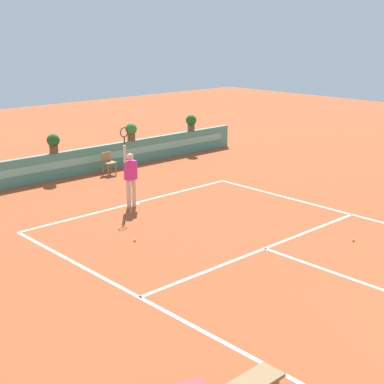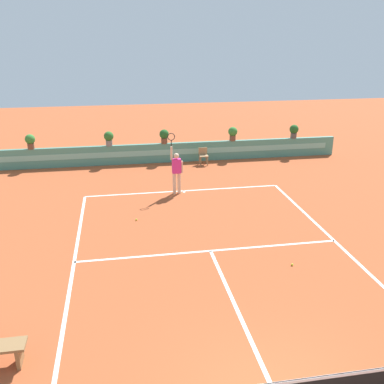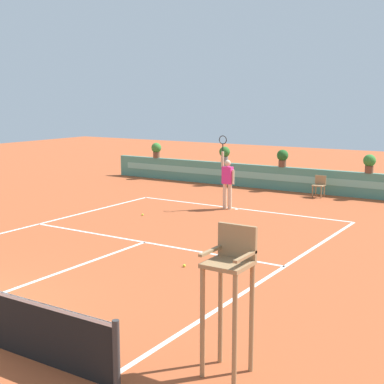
{
  "view_description": "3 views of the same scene",
  "coord_description": "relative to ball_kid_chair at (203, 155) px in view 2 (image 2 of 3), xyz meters",
  "views": [
    {
      "loc": [
        -10.88,
        -2.47,
        5.52
      ],
      "look_at": [
        -0.13,
        9.03,
        1.0
      ],
      "focal_mm": 53.79,
      "sensor_mm": 36.0,
      "label": 1
    },
    {
      "loc": [
        -2.6,
        -5.28,
        6.36
      ],
      "look_at": [
        -0.13,
        9.03,
        1.0
      ],
      "focal_mm": 40.56,
      "sensor_mm": 36.0,
      "label": 2
    },
    {
      "loc": [
        9.01,
        -5.35,
        3.92
      ],
      "look_at": [
        -0.13,
        9.03,
        1.0
      ],
      "focal_mm": 52.2,
      "sensor_mm": 36.0,
      "label": 3
    }
  ],
  "objects": [
    {
      "name": "potted_plant_centre",
      "position": [
        -1.9,
        0.73,
        0.93
      ],
      "size": [
        0.48,
        0.48,
        0.72
      ],
      "color": "brown",
      "rests_on": "back_wall_barrier"
    },
    {
      "name": "ground_plane",
      "position": [
        -1.6,
        -9.66,
        -0.48
      ],
      "size": [
        60.0,
        60.0,
        0.0
      ],
      "primitive_type": "plane",
      "color": "#A84C28"
    },
    {
      "name": "potted_plant_right",
      "position": [
        1.71,
        0.73,
        0.93
      ],
      "size": [
        0.48,
        0.48,
        0.72
      ],
      "color": "brown",
      "rests_on": "back_wall_barrier"
    },
    {
      "name": "potted_plant_far_left",
      "position": [
        -8.45,
        0.73,
        0.93
      ],
      "size": [
        0.48,
        0.48,
        0.72
      ],
      "color": "brown",
      "rests_on": "back_wall_barrier"
    },
    {
      "name": "ball_kid_chair",
      "position": [
        0.0,
        0.0,
        0.0
      ],
      "size": [
        0.44,
        0.44,
        0.85
      ],
      "color": "#99754C",
      "rests_on": "ground"
    },
    {
      "name": "tennis_ball_near_baseline",
      "position": [
        -3.75,
        -6.54,
        -0.44
      ],
      "size": [
        0.07,
        0.07,
        0.07
      ],
      "primitive_type": "sphere",
      "color": "#CCE033",
      "rests_on": "ground"
    },
    {
      "name": "back_wall_barrier",
      "position": [
        -1.6,
        0.73,
        0.02
      ],
      "size": [
        18.0,
        0.21,
        1.0
      ],
      "color": "#4C8E7A",
      "rests_on": "ground"
    },
    {
      "name": "potted_plant_left",
      "position": [
        -4.69,
        0.73,
        0.93
      ],
      "size": [
        0.48,
        0.48,
        0.72
      ],
      "color": "gray",
      "rests_on": "back_wall_barrier"
    },
    {
      "name": "tennis_ball_mid_court",
      "position": [
        0.54,
        -10.54,
        -0.44
      ],
      "size": [
        0.07,
        0.07,
        0.07
      ],
      "primitive_type": "sphere",
      "color": "#CCE033",
      "rests_on": "ground"
    },
    {
      "name": "tennis_player",
      "position": [
        -1.93,
        -4.01,
        0.57
      ],
      "size": [
        0.62,
        0.22,
        2.58
      ],
      "color": "beige",
      "rests_on": "ground"
    },
    {
      "name": "potted_plant_far_right",
      "position": [
        5.1,
        0.73,
        0.93
      ],
      "size": [
        0.48,
        0.48,
        0.72
      ],
      "color": "#514C47",
      "rests_on": "back_wall_barrier"
    },
    {
      "name": "court_lines",
      "position": [
        -1.6,
        -8.94,
        -0.47
      ],
      "size": [
        8.32,
        11.94,
        0.01
      ],
      "color": "white",
      "rests_on": "ground"
    }
  ]
}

